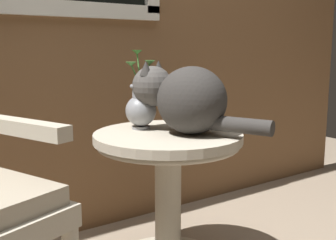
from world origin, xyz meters
TOP-DOWN VIEW (x-y plane):
  - wicker_side_table at (0.18, 0.29)m, footprint 0.58×0.58m
  - cat at (0.23, 0.25)m, footprint 0.35×0.55m
  - pewter_vase_with_ivy at (0.13, 0.42)m, footprint 0.13×0.13m

SIDE VIEW (x-z plane):
  - wicker_side_table at x=0.18m, z-range 0.10..0.67m
  - pewter_vase_with_ivy at x=0.13m, z-range 0.51..0.83m
  - cat at x=0.23m, z-range 0.57..0.85m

